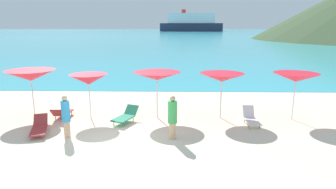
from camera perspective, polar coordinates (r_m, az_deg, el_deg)
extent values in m
cube|color=beige|center=(21.08, -5.00, 0.98)|extent=(50.00, 100.00, 0.30)
cube|color=#38B7CC|center=(239.18, 0.87, 12.05)|extent=(650.00, 440.00, 0.02)
cylinder|color=silver|center=(15.40, -24.74, -0.07)|extent=(0.05, 0.05, 2.13)
cone|color=red|center=(15.24, -25.07, 3.37)|extent=(2.44, 2.44, 0.50)
sphere|color=silver|center=(15.21, -25.13, 3.94)|extent=(0.07, 0.07, 0.07)
cylinder|color=silver|center=(14.23, -14.92, -0.60)|extent=(0.04, 0.04, 1.98)
cone|color=red|center=(14.06, -15.13, 2.84)|extent=(1.94, 1.94, 0.49)
sphere|color=silver|center=(14.03, -15.16, 3.45)|extent=(0.07, 0.07, 0.07)
cylinder|color=silver|center=(13.79, -2.13, -0.33)|extent=(0.05, 0.05, 2.11)
cone|color=red|center=(13.60, -2.16, 3.59)|extent=(2.22, 2.22, 0.39)
sphere|color=silver|center=(13.58, -2.16, 4.12)|extent=(0.07, 0.07, 0.07)
cylinder|color=silver|center=(14.01, 10.23, -0.44)|extent=(0.06, 0.06, 2.05)
cone|color=red|center=(13.82, 10.39, 3.28)|extent=(2.12, 2.12, 0.40)
sphere|color=silver|center=(13.80, 10.41, 3.81)|extent=(0.07, 0.07, 0.07)
cylinder|color=silver|center=(14.72, 23.19, -0.56)|extent=(0.04, 0.04, 2.09)
cone|color=red|center=(14.54, 23.53, 3.06)|extent=(2.17, 2.17, 0.41)
sphere|color=silver|center=(14.52, 23.57, 3.57)|extent=(0.07, 0.07, 0.07)
cube|color=white|center=(13.38, 16.01, -5.05)|extent=(0.56, 1.05, 0.05)
cube|color=white|center=(13.91, 15.31, -3.21)|extent=(0.51, 0.35, 0.54)
cylinder|color=gray|center=(13.07, 15.42, -5.97)|extent=(0.04, 0.04, 0.18)
cylinder|color=gray|center=(13.20, 17.29, -5.91)|extent=(0.04, 0.04, 0.18)
cylinder|color=gray|center=(13.72, 14.61, -5.00)|extent=(0.04, 0.04, 0.18)
cylinder|color=gray|center=(13.85, 16.39, -4.95)|extent=(0.04, 0.04, 0.18)
cube|color=#A53333|center=(12.92, -23.77, -6.38)|extent=(0.95, 1.41, 0.05)
cube|color=#A53333|center=(13.66, -23.45, -4.47)|extent=(0.66, 0.59, 0.42)
cylinder|color=gray|center=(12.59, -25.04, -7.52)|extent=(0.04, 0.04, 0.17)
cylinder|color=gray|center=(12.53, -22.82, -7.41)|extent=(0.04, 0.04, 0.17)
cylinder|color=gray|center=(13.44, -24.54, -6.20)|extent=(0.04, 0.04, 0.17)
cylinder|color=gray|center=(13.38, -22.45, -6.09)|extent=(0.04, 0.04, 0.17)
cube|color=#268C66|center=(13.27, -8.71, -4.61)|extent=(1.00, 1.26, 0.05)
cube|color=#268C66|center=(13.82, -7.10, -3.00)|extent=(0.71, 0.60, 0.42)
cylinder|color=gray|center=(13.18, -10.48, -5.43)|extent=(0.04, 0.04, 0.23)
cylinder|color=gray|center=(12.90, -8.50, -5.77)|extent=(0.04, 0.04, 0.23)
cylinder|color=gray|center=(13.80, -8.67, -4.52)|extent=(0.04, 0.04, 0.23)
cylinder|color=gray|center=(13.53, -6.76, -4.81)|extent=(0.04, 0.04, 0.23)
cube|color=#A53333|center=(14.97, -19.52, -3.30)|extent=(0.62, 1.04, 0.05)
cube|color=#A53333|center=(14.28, -20.54, -3.38)|extent=(0.58, 0.42, 0.41)
cylinder|color=gray|center=(15.20, -18.16, -3.44)|extent=(0.04, 0.04, 0.20)
cylinder|color=gray|center=(15.37, -19.99, -3.40)|extent=(0.04, 0.04, 0.20)
cylinder|color=gray|center=(14.55, -19.07, -4.24)|extent=(0.04, 0.04, 0.20)
cylinder|color=gray|center=(14.73, -20.97, -4.18)|extent=(0.04, 0.04, 0.20)
cylinder|color=#DBAA84|center=(11.39, 0.86, -7.05)|extent=(0.27, 0.27, 0.66)
cylinder|color=#3FB259|center=(11.16, 0.88, -3.40)|extent=(0.36, 0.36, 0.85)
sphere|color=#DBAA84|center=(11.02, 0.89, -0.79)|extent=(0.21, 0.21, 0.21)
cylinder|color=#DBAA84|center=(12.22, -18.98, -6.41)|extent=(0.24, 0.24, 0.64)
cylinder|color=#3399D8|center=(12.00, -19.24, -3.07)|extent=(0.32, 0.32, 0.84)
sphere|color=#DBAA84|center=(11.88, -19.42, -0.69)|extent=(0.21, 0.21, 0.21)
cube|color=#262D47|center=(263.96, 4.51, 12.86)|extent=(54.43, 14.90, 6.92)
cube|color=white|center=(264.05, 4.54, 14.53)|extent=(40.88, 11.94, 8.50)
cylinder|color=red|center=(264.49, 3.05, 15.80)|extent=(3.85, 3.85, 3.00)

